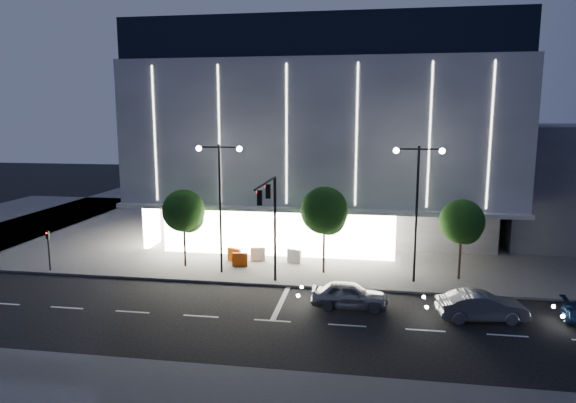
# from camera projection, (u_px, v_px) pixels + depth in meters

# --- Properties ---
(ground) EXTENTS (160.00, 160.00, 0.00)m
(ground) POSITION_uv_depth(u_px,v_px,m) (243.00, 308.00, 29.31)
(ground) COLOR black
(ground) RESTS_ON ground
(sidewalk_museum) EXTENTS (70.00, 40.00, 0.15)m
(sidewalk_museum) POSITION_uv_depth(u_px,v_px,m) (348.00, 223.00, 51.90)
(sidewalk_museum) COLOR #474747
(sidewalk_museum) RESTS_ON ground
(museum) EXTENTS (30.00, 25.80, 18.00)m
(museum) POSITION_uv_depth(u_px,v_px,m) (328.00, 132.00, 49.03)
(museum) COLOR #4C4C51
(museum) RESTS_ON ground
(annex_building) EXTENTS (16.00, 20.00, 10.00)m
(annex_building) POSITION_uv_depth(u_px,v_px,m) (575.00, 179.00, 47.84)
(annex_building) COLOR #4C4C51
(annex_building) RESTS_ON ground
(traffic_mast) EXTENTS (0.33, 5.89, 7.07)m
(traffic_mast) POSITION_uv_depth(u_px,v_px,m) (271.00, 212.00, 31.57)
(traffic_mast) COLOR black
(traffic_mast) RESTS_ON ground
(street_lamp_west) EXTENTS (3.16, 0.36, 9.00)m
(street_lamp_west) POSITION_uv_depth(u_px,v_px,m) (220.00, 189.00, 34.63)
(street_lamp_west) COLOR black
(street_lamp_west) RESTS_ON ground
(street_lamp_east) EXTENTS (3.16, 0.36, 9.00)m
(street_lamp_east) POSITION_uv_depth(u_px,v_px,m) (417.00, 194.00, 32.62)
(street_lamp_east) COLOR black
(street_lamp_east) RESTS_ON ground
(ped_signal_far) EXTENTS (0.22, 0.24, 3.00)m
(ped_signal_far) POSITION_uv_depth(u_px,v_px,m) (49.00, 246.00, 35.69)
(ped_signal_far) COLOR black
(ped_signal_far) RESTS_ON ground
(tree_left) EXTENTS (3.02, 3.02, 5.72)m
(tree_left) POSITION_uv_depth(u_px,v_px,m) (184.00, 213.00, 36.40)
(tree_left) COLOR black
(tree_left) RESTS_ON ground
(tree_mid) EXTENTS (3.25, 3.25, 6.15)m
(tree_mid) POSITION_uv_depth(u_px,v_px,m) (325.00, 213.00, 34.81)
(tree_mid) COLOR black
(tree_mid) RESTS_ON ground
(tree_right) EXTENTS (2.91, 2.91, 5.51)m
(tree_right) POSITION_uv_depth(u_px,v_px,m) (462.00, 224.00, 33.49)
(tree_right) COLOR black
(tree_right) RESTS_ON ground
(car_lead) EXTENTS (4.40, 1.81, 1.49)m
(car_lead) POSITION_uv_depth(u_px,v_px,m) (349.00, 295.00, 29.35)
(car_lead) COLOR gray
(car_lead) RESTS_ON ground
(car_second) EXTENTS (4.86, 2.27, 1.54)m
(car_second) POSITION_uv_depth(u_px,v_px,m) (482.00, 306.00, 27.55)
(car_second) COLOR #919498
(car_second) RESTS_ON ground
(barrier_a) EXTENTS (1.11, 0.31, 1.00)m
(barrier_a) POSITION_uv_depth(u_px,v_px,m) (240.00, 260.00, 36.83)
(barrier_a) COLOR #C8450B
(barrier_a) RESTS_ON sidewalk_museum
(barrier_b) EXTENTS (1.13, 0.47, 1.00)m
(barrier_b) POSITION_uv_depth(u_px,v_px,m) (258.00, 254.00, 38.32)
(barrier_b) COLOR silver
(barrier_b) RESTS_ON sidewalk_museum
(barrier_c) EXTENTS (1.11, 0.68, 1.00)m
(barrier_c) POSITION_uv_depth(u_px,v_px,m) (234.00, 255.00, 38.12)
(barrier_c) COLOR #CF5C0B
(barrier_c) RESTS_ON sidewalk_museum
(barrier_d) EXTENTS (1.12, 0.62, 1.00)m
(barrier_d) POSITION_uv_depth(u_px,v_px,m) (294.00, 256.00, 37.78)
(barrier_d) COLOR silver
(barrier_d) RESTS_ON sidewalk_museum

